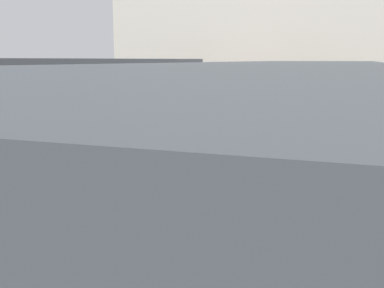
# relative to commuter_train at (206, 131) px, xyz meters

# --- Properties ---
(ground_plane) EXTENTS (80.00, 80.00, 0.00)m
(ground_plane) POSITION_rel_commuter_train_xyz_m (0.00, -7.18, -1.73)
(ground_plane) COLOR #383835
(platform_right) EXTENTS (4.40, 28.00, 1.00)m
(platform_right) POSITION_rel_commuter_train_xyz_m (3.80, -7.18, -1.23)
(platform_right) COLOR gray
(platform_right) RESTS_ON ground_plane
(track_ballast) EXTENTS (3.20, 28.00, 0.20)m
(track_ballast) POSITION_rel_commuter_train_xyz_m (0.00, -7.18, -1.63)
(track_ballast) COLOR #423F3D
(track_ballast) RESTS_ON ground_plane
(rail_near_side) EXTENTS (0.08, 28.00, 0.14)m
(rail_near_side) POSITION_rel_commuter_train_xyz_m (-0.72, -7.18, -1.46)
(rail_near_side) COLOR slate
(rail_near_side) RESTS_ON track_ballast
(rail_far_side) EXTENTS (0.08, 28.00, 0.14)m
(rail_far_side) POSITION_rel_commuter_train_xyz_m (0.72, -7.18, -1.46)
(rail_far_side) COLOR slate
(rail_far_side) RESTS_ON track_ballast
(commuter_train) EXTENTS (2.78, 15.93, 3.10)m
(commuter_train) POSITION_rel_commuter_train_xyz_m (0.00, 0.00, 0.00)
(commuter_train) COLOR maroon
(commuter_train) RESTS_ON track_ballast
(canopy_left) EXTENTS (4.18, 21.00, 3.48)m
(canopy_left) POSITION_rel_commuter_train_xyz_m (-3.80, -5.78, 2.62)
(canopy_left) COLOR #333335
(canopy_left) RESTS_ON platform_left
(canopy_right) EXTENTS (4.18, 21.00, 3.38)m
(canopy_right) POSITION_rel_commuter_train_xyz_m (3.80, -5.78, 2.53)
(canopy_right) COLOR #333335
(canopy_right) RESTS_ON platform_right
(platform_bench) EXTENTS (1.40, 0.41, 0.86)m
(platform_bench) POSITION_rel_commuter_train_xyz_m (5.09, -6.26, -0.26)
(platform_bench) COLOR black
(platform_bench) RESTS_ON platform_right
(platform_sign) EXTENTS (0.90, 0.08, 2.21)m
(platform_sign) POSITION_rel_commuter_train_xyz_m (4.50, -10.68, 0.90)
(platform_sign) COLOR #262628
(platform_sign) RESTS_ON platform_right
(station_building_backdrop) EXTENTS (18.00, 6.00, 11.00)m
(station_building_backdrop) POSITION_rel_commuter_train_xyz_m (-0.37, 12.82, 3.77)
(station_building_backdrop) COLOR beige
(station_building_backdrop) RESTS_ON ground_plane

